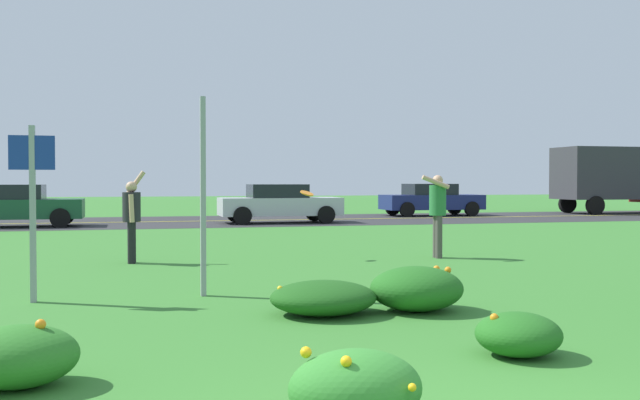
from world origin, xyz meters
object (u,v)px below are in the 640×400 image
(frisbee_orange, at_px, (307,193))
(sign_post_near_path, at_px, (32,195))
(car_navy_rightmost, at_px, (431,199))
(person_catcher_green_shirt, at_px, (437,208))
(person_thrower_dark_shirt, at_px, (132,214))
(car_dark_green_center_left, at_px, (14,205))
(sign_post_by_roadside, at_px, (203,197))
(car_silver_center_right, at_px, (279,203))
(box_truck_red, at_px, (620,176))

(frisbee_orange, bearing_deg, sign_post_near_path, -138.46)
(car_navy_rightmost, bearing_deg, person_catcher_green_shirt, -113.25)
(person_thrower_dark_shirt, xyz_separation_m, car_dark_green_center_left, (-3.86, 12.32, -0.20))
(sign_post_near_path, relative_size, sign_post_by_roadside, 0.84)
(car_silver_center_right, relative_size, car_navy_rightmost, 1.00)
(car_dark_green_center_left, bearing_deg, person_catcher_green_shirt, -52.59)
(car_dark_green_center_left, relative_size, car_navy_rightmost, 1.00)
(person_catcher_green_shirt, height_order, car_silver_center_right, person_catcher_green_shirt)
(sign_post_near_path, xyz_separation_m, car_silver_center_right, (6.64, 16.58, -0.65))
(person_thrower_dark_shirt, relative_size, car_silver_center_right, 0.39)
(car_navy_rightmost, xyz_separation_m, box_truck_red, (9.98, -0.00, 1.06))
(person_catcher_green_shirt, xyz_separation_m, frisbee_orange, (-2.62, 0.46, 0.30))
(person_catcher_green_shirt, relative_size, car_dark_green_center_left, 0.38)
(frisbee_orange, height_order, car_dark_green_center_left, car_dark_green_center_left)
(sign_post_by_roadside, relative_size, person_catcher_green_shirt, 1.60)
(car_navy_rightmost, bearing_deg, car_silver_center_right, -153.99)
(sign_post_near_path, bearing_deg, sign_post_by_roadside, -0.80)
(sign_post_near_path, distance_m, car_silver_center_right, 17.88)
(person_catcher_green_shirt, relative_size, frisbee_orange, 5.83)
(sign_post_by_roadside, bearing_deg, car_dark_green_center_left, 106.08)
(frisbee_orange, bearing_deg, box_truck_red, 39.44)
(person_thrower_dark_shirt, height_order, car_silver_center_right, person_thrower_dark_shirt)
(person_thrower_dark_shirt, bearing_deg, sign_post_near_path, -106.30)
(car_silver_center_right, bearing_deg, person_thrower_dark_shirt, -113.66)
(sign_post_near_path, bearing_deg, box_truck_red, 39.85)
(sign_post_by_roadside, height_order, person_catcher_green_shirt, sign_post_by_roadside)
(sign_post_near_path, relative_size, car_silver_center_right, 0.51)
(sign_post_near_path, height_order, frisbee_orange, sign_post_near_path)
(car_dark_green_center_left, distance_m, car_navy_rightmost, 17.50)
(person_thrower_dark_shirt, xyz_separation_m, person_catcher_green_shirt, (6.02, -0.61, 0.08))
(person_catcher_green_shirt, xyz_separation_m, box_truck_red, (17.17, 16.74, 0.79))
(sign_post_near_path, distance_m, sign_post_by_roadside, 2.17)
(sign_post_by_roadside, height_order, frisbee_orange, sign_post_by_roadside)
(person_thrower_dark_shirt, distance_m, car_navy_rightmost, 20.86)
(car_dark_green_center_left, height_order, box_truck_red, box_truck_red)
(frisbee_orange, distance_m, box_truck_red, 25.64)
(sign_post_near_path, xyz_separation_m, frisbee_orange, (4.65, 4.12, -0.07))
(person_thrower_dark_shirt, bearing_deg, box_truck_red, 34.82)
(frisbee_orange, xyz_separation_m, car_navy_rightmost, (9.82, 16.28, -0.58))
(car_navy_rightmost, bearing_deg, frisbee_orange, -121.09)
(car_navy_rightmost, height_order, box_truck_red, box_truck_red)
(person_catcher_green_shirt, relative_size, box_truck_red, 0.25)
(person_catcher_green_shirt, bearing_deg, person_thrower_dark_shirt, 174.23)
(sign_post_near_path, xyz_separation_m, car_dark_green_center_left, (-2.62, 16.58, -0.65))
(box_truck_red, bearing_deg, person_thrower_dark_shirt, -145.18)
(car_dark_green_center_left, xyz_separation_m, box_truck_red, (27.05, 3.82, 1.06))
(car_silver_center_right, bearing_deg, frisbee_orange, -99.11)
(sign_post_near_path, xyz_separation_m, person_thrower_dark_shirt, (1.25, 4.27, -0.45))
(person_thrower_dark_shirt, distance_m, box_truck_red, 28.27)
(sign_post_near_path, height_order, box_truck_red, box_truck_red)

